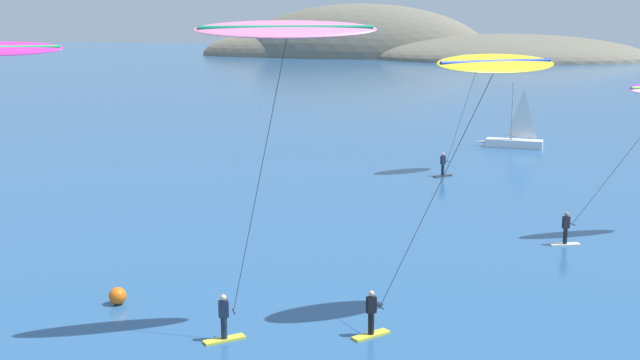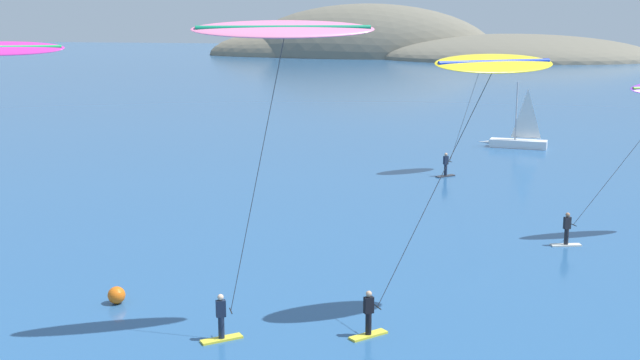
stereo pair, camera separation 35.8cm
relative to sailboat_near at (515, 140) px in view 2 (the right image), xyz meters
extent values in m
ellipsoid|color=#7A705B|center=(-41.81, 153.14, -0.64)|extent=(86.66, 27.59, 18.19)
ellipsoid|color=#6B6656|center=(-38.90, 153.79, -0.64)|extent=(72.22, 33.47, 29.11)
ellipsoid|color=#6B6656|center=(1.09, 150.06, -0.64)|extent=(73.78, 54.45, 13.08)
cube|color=white|center=(0.30, -0.03, -0.29)|extent=(4.93, 1.94, 0.70)
cone|color=white|center=(-2.08, 0.24, -0.29)|extent=(2.22, 0.91, 0.67)
cylinder|color=#B2B2B7|center=(0.01, 0.00, 2.56)|extent=(0.12, 0.12, 5.00)
pyramid|color=white|center=(0.90, -0.10, 2.38)|extent=(1.80, 0.29, 4.25)
cylinder|color=#A5A5AD|center=(0.90, -0.10, 0.31)|extent=(1.80, 0.29, 0.08)
cube|color=yellow|center=(-10.55, -45.69, -0.60)|extent=(1.40, 1.28, 0.08)
cylinder|color=#192338|center=(-10.55, -45.69, -0.16)|extent=(0.22, 0.22, 0.80)
cube|color=#192338|center=(-10.55, -45.69, 0.54)|extent=(0.39, 0.34, 0.60)
sphere|color=beige|center=(-10.55, -45.69, 0.96)|extent=(0.22, 0.22, 0.22)
cylinder|color=black|center=(-10.24, -45.52, 0.42)|extent=(0.29, 0.51, 0.04)
ellipsoid|color=pink|center=(-8.42, -44.57, 10.17)|extent=(6.08, 3.89, 0.74)
cylinder|color=#14895B|center=(-8.42, -44.57, 10.22)|extent=(5.38, 2.93, 0.16)
cylinder|color=#333338|center=(-9.33, -45.05, 5.24)|extent=(1.85, 0.99, 9.66)
cube|color=silver|center=(2.18, -30.64, -0.60)|extent=(1.55, 0.83, 0.08)
cylinder|color=black|center=(2.18, -30.64, -0.16)|extent=(0.22, 0.22, 0.80)
cube|color=black|center=(2.18, -30.64, 0.54)|extent=(0.39, 0.34, 0.60)
sphere|color=#9E7051|center=(2.18, -30.64, 0.96)|extent=(0.22, 0.22, 0.22)
cylinder|color=black|center=(2.49, -30.48, 0.42)|extent=(0.29, 0.50, 0.04)
cylinder|color=#333338|center=(4.94, -29.17, 3.69)|extent=(4.93, 2.65, 6.56)
cube|color=yellow|center=(-5.54, -44.19, -0.60)|extent=(1.31, 1.37, 0.08)
cylinder|color=black|center=(-5.54, -44.19, -0.16)|extent=(0.22, 0.22, 0.80)
cube|color=black|center=(-5.54, -44.19, 0.54)|extent=(0.39, 0.36, 0.60)
sphere|color=tan|center=(-5.54, -44.19, 0.96)|extent=(0.22, 0.22, 0.22)
cylinder|color=black|center=(-5.26, -43.98, 0.42)|extent=(0.35, 0.47, 0.04)
ellipsoid|color=yellow|center=(-1.54, -41.34, 8.94)|extent=(4.95, 4.18, 0.78)
cylinder|color=#1432E0|center=(-1.54, -41.34, 8.99)|extent=(3.91, 2.84, 0.16)
cylinder|color=#333338|center=(-3.40, -42.66, 4.63)|extent=(3.75, 2.68, 8.43)
cube|color=#2D2D33|center=(-4.95, -14.26, -0.60)|extent=(1.37, 1.32, 0.08)
cylinder|color=#192338|center=(-4.95, -14.26, -0.16)|extent=(0.22, 0.22, 0.80)
cube|color=#192338|center=(-4.95, -14.26, 0.54)|extent=(0.39, 0.37, 0.60)
sphere|color=tan|center=(-4.95, -14.26, 0.96)|extent=(0.22, 0.22, 0.22)
cylinder|color=black|center=(-4.68, -14.04, 0.42)|extent=(0.39, 0.44, 0.04)
ellipsoid|color=white|center=(-2.68, -12.33, 7.62)|extent=(4.72, 4.33, 0.72)
cylinder|color=black|center=(-2.68, -12.33, 7.67)|extent=(3.65, 3.15, 0.16)
cylinder|color=#333338|center=(-3.68, -13.19, 3.97)|extent=(2.03, 1.74, 7.11)
sphere|color=orange|center=(-15.87, -43.12, -0.29)|extent=(0.70, 0.70, 0.70)
camera|label=1|loc=(-1.59, -70.94, 10.62)|focal=45.00mm
camera|label=2|loc=(-1.24, -70.86, 10.62)|focal=45.00mm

